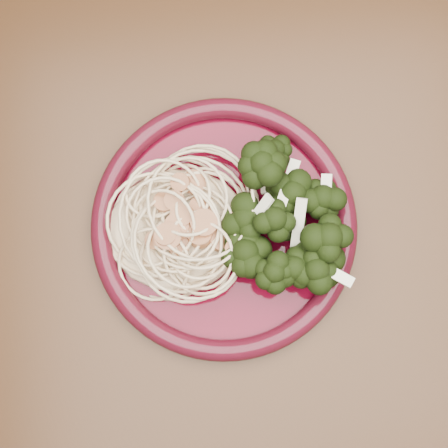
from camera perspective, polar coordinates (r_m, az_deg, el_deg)
dining_table at (r=0.70m, az=-8.14°, el=-4.15°), size 1.20×0.80×0.75m
dinner_plate at (r=0.59m, az=0.00°, el=-0.17°), size 0.25×0.25×0.02m
spaghetti_pile at (r=0.58m, az=-4.25°, el=-0.36°), size 0.13×0.12×0.03m
scallop_cluster at (r=0.54m, az=-4.52°, el=0.23°), size 0.12×0.12×0.04m
broccoli_pile at (r=0.57m, az=5.27°, el=0.63°), size 0.09×0.14×0.05m
onion_garnish at (r=0.54m, az=5.57°, el=1.21°), size 0.06×0.09×0.05m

